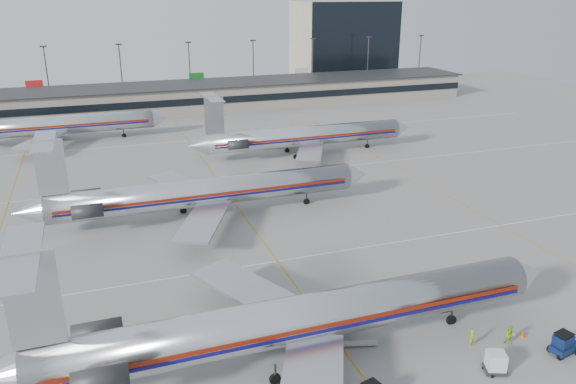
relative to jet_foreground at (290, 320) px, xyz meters
name	(u,v)px	position (x,y,z in m)	size (l,w,h in m)	color
ground	(311,306)	(4.58, 6.88, -3.64)	(260.00, 260.00, 0.00)	gray
apron_markings	(277,261)	(4.58, 16.88, -3.63)	(160.00, 0.15, 0.02)	silver
terminal	(165,98)	(4.58, 104.85, -0.48)	(162.00, 17.00, 6.25)	gray
light_mast_row	(156,68)	(4.58, 118.88, 4.94)	(163.60, 0.40, 15.28)	#38383D
distant_building	(343,42)	(66.58, 134.88, 8.86)	(30.00, 20.00, 25.00)	tan
jet_foreground	(290,320)	(0.00, 0.00, 0.00)	(47.97, 28.24, 12.56)	silver
jet_second_row	(200,192)	(-0.82, 32.27, -0.12)	(46.38, 27.31, 12.14)	silver
jet_third_row	(302,136)	(22.31, 56.13, -0.24)	(42.83, 26.34, 11.71)	silver
jet_back_row	(49,125)	(-21.06, 80.04, -0.12)	(44.34, 27.28, 12.13)	silver
tug_right	(564,344)	(21.33, -6.87, -2.72)	(2.70, 1.73, 2.03)	#0B173D
uld_container	(496,362)	(14.56, -6.91, -2.76)	(2.04, 1.88, 1.74)	#2D2D30
belt_loader	(353,337)	(5.77, 0.21, -2.98)	(4.87, 2.47, 2.49)	gray
ramp_worker_near	(472,338)	(14.96, -3.46, -2.88)	(0.56, 0.37, 1.53)	#ACC912
ramp_worker_far	(510,335)	(18.14, -4.27, -2.79)	(0.82, 0.64, 1.70)	#92C312
cone_right	(523,334)	(19.93, -3.83, -3.35)	(0.43, 0.43, 0.59)	#FA5808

